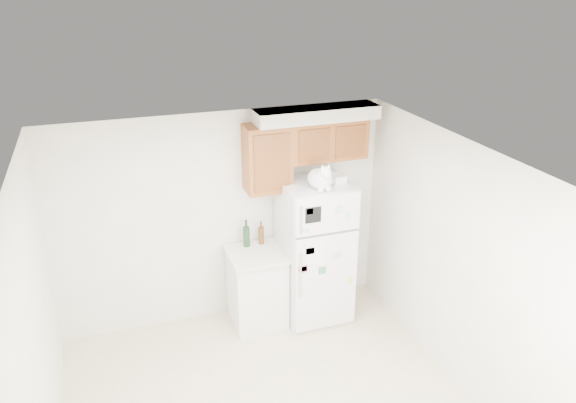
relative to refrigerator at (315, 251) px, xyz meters
name	(u,v)px	position (x,y,z in m)	size (l,w,h in m)	color
room_shell	(280,252)	(-0.87, -1.36, 0.82)	(3.84, 4.04, 2.52)	white
refrigerator	(315,251)	(0.00, 0.00, 0.00)	(0.76, 0.78, 1.70)	white
base_counter	(257,287)	(-0.69, 0.07, -0.39)	(0.64, 0.64, 0.92)	white
cat	(321,178)	(-0.01, -0.17, 0.97)	(0.31, 0.46, 0.32)	white
storage_box_back	(329,176)	(0.18, 0.04, 0.90)	(0.18, 0.13, 0.10)	white
storage_box_front	(339,180)	(0.23, -0.09, 0.89)	(0.15, 0.11, 0.09)	white
bottle_green	(246,233)	(-0.75, 0.25, 0.24)	(0.08, 0.08, 0.33)	#19381E
bottle_amber	(261,232)	(-0.57, 0.26, 0.21)	(0.07, 0.07, 0.29)	#593814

